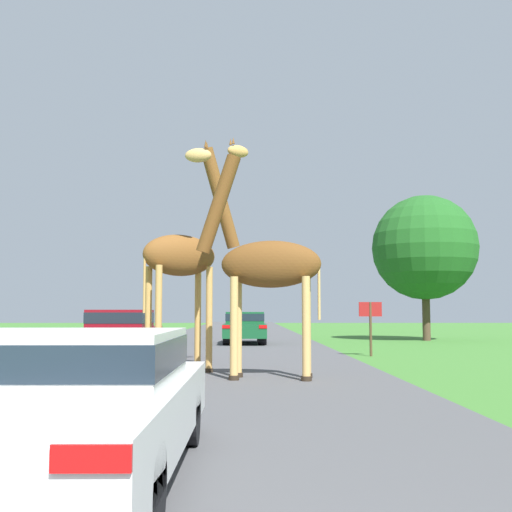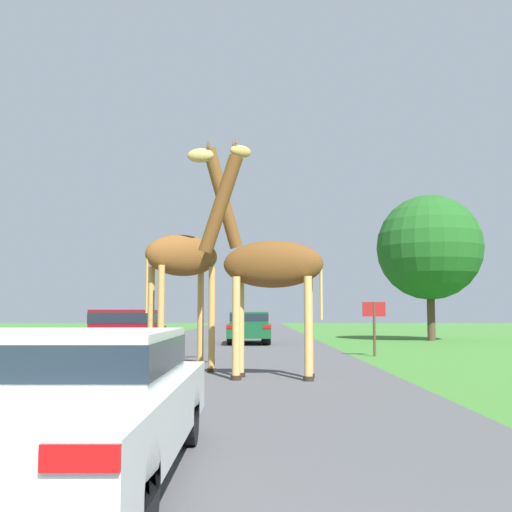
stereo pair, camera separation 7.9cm
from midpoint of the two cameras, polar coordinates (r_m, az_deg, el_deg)
The scene contains 8 objects.
road at distance 31.07m, azimuth -2.09°, elevation -7.48°, with size 8.01×120.00×0.00m.
giraffe_near_road at distance 13.02m, azimuth 0.89°, elevation -0.71°, with size 2.85×0.95×4.91m.
giraffe_companion at distance 14.60m, azimuth -5.98°, elevation 0.23°, with size 2.52×1.75×5.50m.
car_lead_maroon at distance 5.46m, azimuth -17.07°, elevation -12.01°, with size 1.99×4.62×1.19m.
car_queue_right at distance 27.70m, azimuth -0.71°, elevation -6.27°, with size 1.78×4.43×1.35m.
car_queue_left at distance 18.54m, azimuth -11.72°, elevation -6.72°, with size 1.72×4.65×1.40m.
tree_left_edge at distance 31.61m, azimuth 15.04°, elevation 0.73°, with size 4.99×4.99×6.91m.
sign_post at distance 19.98m, azimuth 10.38°, elevation -5.47°, with size 0.70×0.08×1.65m.
Camera 2 is at (1.06, -1.03, 1.33)m, focal length 45.00 mm.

